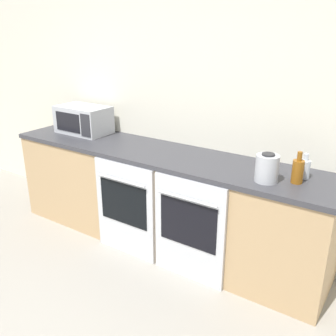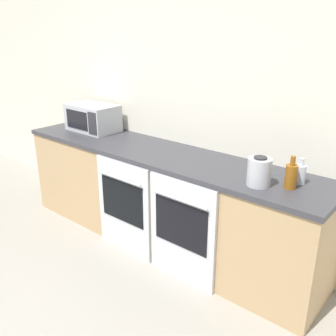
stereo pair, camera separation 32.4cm
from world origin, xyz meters
The scene contains 8 objects.
wall_back centered at (0.00, 2.33, 1.30)m, with size 10.00×0.06×2.60m.
counter_back centered at (0.00, 1.99, 0.45)m, with size 3.03×0.65×0.89m.
oven_left centered at (-0.14, 1.66, 0.43)m, with size 0.62×0.06×0.85m.
oven_right centered at (0.50, 1.66, 0.43)m, with size 0.62×0.06×0.85m.
microwave centered at (-0.99, 2.07, 1.03)m, with size 0.54×0.33×0.27m.
bottle_clear centered at (1.21, 2.07, 0.96)m, with size 0.07×0.07×0.18m.
bottle_amber centered at (1.19, 1.95, 0.98)m, with size 0.08×0.08×0.23m.
kettle centered at (1.01, 1.86, 0.99)m, with size 0.16×0.16×0.20m.
Camera 2 is at (2.04, -0.34, 1.90)m, focal length 40.00 mm.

